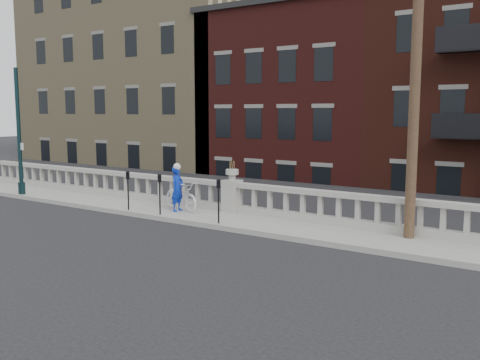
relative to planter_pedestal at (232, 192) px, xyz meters
name	(u,v)px	position (x,y,z in m)	size (l,w,h in m)	color
ground	(152,238)	(0.00, -3.95, -0.83)	(120.00, 120.00, 0.00)	black
sidewalk	(216,218)	(0.00, -0.95, -0.76)	(32.00, 2.20, 0.15)	gray
balustrade	(232,198)	(0.00, 0.00, -0.19)	(28.00, 0.34, 1.03)	gray
planter_pedestal	(232,192)	(0.00, 0.00, 0.00)	(0.55, 0.55, 1.76)	gray
lower_level	(416,127)	(0.56, 19.09, 1.80)	(80.00, 44.00, 20.80)	#605E59
utility_pole	(417,48)	(6.20, -0.35, 4.41)	(1.60, 0.28, 10.00)	#422D1E
streetlight_pole	(19,145)	(-9.50, -1.80, 1.38)	(0.40, 0.28, 5.20)	black
parking_meter_a	(128,186)	(-3.19, -1.80, 0.17)	(0.10, 0.09, 1.36)	black
parking_meter_b	(160,190)	(-1.69, -1.80, 0.17)	(0.10, 0.09, 1.36)	black
parking_meter_c	(219,196)	(0.77, -1.80, 0.17)	(0.10, 0.09, 1.36)	black
bicycle	(181,196)	(-1.69, -0.71, -0.18)	(0.66, 1.89, 0.99)	silver
cyclist	(177,189)	(-1.62, -0.99, 0.10)	(0.57, 0.37, 1.56)	#0B29AA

